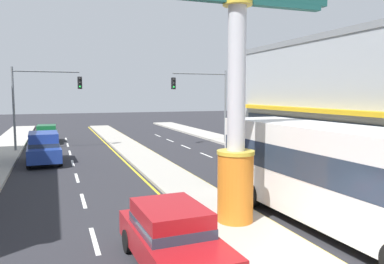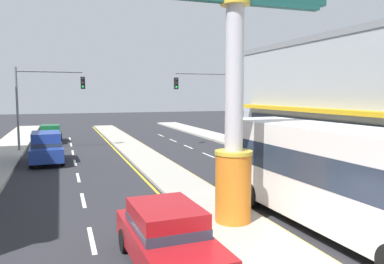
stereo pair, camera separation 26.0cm
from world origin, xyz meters
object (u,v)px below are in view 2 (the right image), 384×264
at_px(sedan_near_right_lane, 167,236).
at_px(suv_mid_left_lane, 46,147).
at_px(bus_far_right_lane, 343,174).
at_px(storefront_right, 346,95).
at_px(traffic_light_right_side, 209,94).
at_px(district_sign, 234,85).
at_px(traffic_light_left_side, 43,94).
at_px(sedan_near_left_lane, 50,133).

relative_size(sedan_near_right_lane, suv_mid_left_lane, 0.94).
bearing_deg(bus_far_right_lane, sedan_near_right_lane, -176.11).
relative_size(storefront_right, traffic_light_right_side, 3.31).
height_order(district_sign, sedan_near_right_lane, district_sign).
bearing_deg(traffic_light_left_side, storefront_right, -16.57).
height_order(district_sign, sedan_near_left_lane, district_sign).
xyz_separation_m(traffic_light_left_side, sedan_near_right_lane, (3.58, -21.31, -3.46)).
xyz_separation_m(bus_far_right_lane, sedan_near_left_lane, (-8.92, 26.34, -1.08)).
height_order(traffic_light_right_side, suv_mid_left_lane, traffic_light_right_side).
distance_m(bus_far_right_lane, sedan_near_left_lane, 27.83).
distance_m(district_sign, traffic_light_left_side, 20.19).
xyz_separation_m(district_sign, sedan_near_left_lane, (-6.11, 24.56, -3.77)).
height_order(traffic_light_left_side, suv_mid_left_lane, traffic_light_left_side).
relative_size(district_sign, bus_far_right_lane, 0.76).
height_order(district_sign, traffic_light_left_side, district_sign).
height_order(storefront_right, sedan_near_left_lane, storefront_right).
bearing_deg(storefront_right, traffic_light_right_side, 148.34).
bearing_deg(storefront_right, district_sign, -140.58).
height_order(sedan_near_right_lane, suv_mid_left_lane, suv_mid_left_lane).
relative_size(district_sign, sedan_near_left_lane, 1.98).
bearing_deg(sedan_near_left_lane, bus_far_right_lane, -71.29).
distance_m(district_sign, sedan_near_right_lane, 5.18).
distance_m(traffic_light_right_side, sedan_near_left_lane, 14.44).
relative_size(storefront_right, traffic_light_left_side, 3.31).
height_order(traffic_light_left_side, bus_far_right_lane, traffic_light_left_side).
distance_m(storefront_right, sedan_near_left_lane, 24.82).
bearing_deg(district_sign, bus_far_right_lane, -32.30).
height_order(district_sign, suv_mid_left_lane, district_sign).
relative_size(traffic_light_right_side, sedan_near_left_lane, 1.43).
xyz_separation_m(district_sign, suv_mid_left_lane, (-6.11, 14.05, -3.57)).
xyz_separation_m(storefront_right, traffic_light_left_side, (-21.80, 6.49, 0.03)).
bearing_deg(district_sign, sedan_near_left_lane, 103.97).
relative_size(traffic_light_left_side, suv_mid_left_lane, 1.33).
distance_m(storefront_right, traffic_light_left_side, 22.75).
bearing_deg(sedan_near_left_lane, storefront_right, -28.94).
bearing_deg(bus_far_right_lane, sedan_near_left_lane, 108.71).
distance_m(storefront_right, traffic_light_right_side, 10.59).
bearing_deg(sedan_near_left_lane, sedan_near_right_lane, -82.97).
xyz_separation_m(storefront_right, traffic_light_right_side, (-9.01, 5.56, 0.03)).
distance_m(traffic_light_left_side, sedan_near_right_lane, 21.88).
bearing_deg(sedan_near_right_lane, storefront_right, 39.13).
bearing_deg(storefront_right, sedan_near_right_lane, -140.87).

